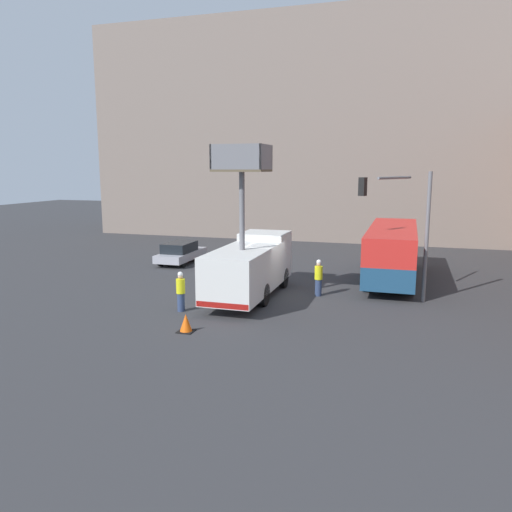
{
  "coord_description": "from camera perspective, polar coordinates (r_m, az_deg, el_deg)",
  "views": [
    {
      "loc": [
        5.93,
        -22.81,
        6.08
      ],
      "look_at": [
        -1.1,
        0.11,
        1.86
      ],
      "focal_mm": 35.0,
      "sensor_mm": 36.0,
      "label": 1
    }
  ],
  "objects": [
    {
      "name": "ground_plane",
      "position": [
        24.34,
        2.42,
        -4.5
      ],
      "size": [
        120.0,
        120.0,
        0.0
      ],
      "primitive_type": "plane",
      "color": "#333335"
    },
    {
      "name": "building_backdrop_far",
      "position": [
        46.49,
        9.98,
        13.86
      ],
      "size": [
        44.0,
        10.0,
        18.7
      ],
      "color": "gray",
      "rests_on": "ground_plane"
    },
    {
      "name": "utility_truck",
      "position": [
        23.53,
        -0.64,
        -0.87
      ],
      "size": [
        2.31,
        7.38,
        7.09
      ],
      "color": "silver",
      "rests_on": "ground_plane"
    },
    {
      "name": "city_bus",
      "position": [
        28.34,
        15.3,
        0.82
      ],
      "size": [
        2.49,
        10.07,
        2.93
      ],
      "rotation": [
        0.0,
        0.0,
        1.85
      ],
      "color": "navy",
      "rests_on": "ground_plane"
    },
    {
      "name": "traffic_light_pole",
      "position": [
        24.25,
        16.39,
        4.74
      ],
      "size": [
        3.36,
        3.11,
        5.95
      ],
      "color": "slate",
      "rests_on": "ground_plane"
    },
    {
      "name": "road_worker_near_truck",
      "position": [
        21.69,
        -8.6,
        -4.05
      ],
      "size": [
        0.38,
        0.38,
        1.74
      ],
      "rotation": [
        0.0,
        0.0,
        2.67
      ],
      "color": "navy",
      "rests_on": "ground_plane"
    },
    {
      "name": "road_worker_directing",
      "position": [
        24.2,
        7.16,
        -2.49
      ],
      "size": [
        0.38,
        0.38,
        1.78
      ],
      "rotation": [
        0.0,
        0.0,
        1.97
      ],
      "color": "navy",
      "rests_on": "ground_plane"
    },
    {
      "name": "traffic_cone_near_truck",
      "position": [
        19.13,
        -8.02,
        -7.63
      ],
      "size": [
        0.61,
        0.61,
        0.69
      ],
      "color": "black",
      "rests_on": "ground_plane"
    },
    {
      "name": "parked_car_curbside",
      "position": [
        32.76,
        -8.63,
        0.42
      ],
      "size": [
        1.79,
        4.37,
        1.38
      ],
      "color": "#A8A8B2",
      "rests_on": "ground_plane"
    }
  ]
}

